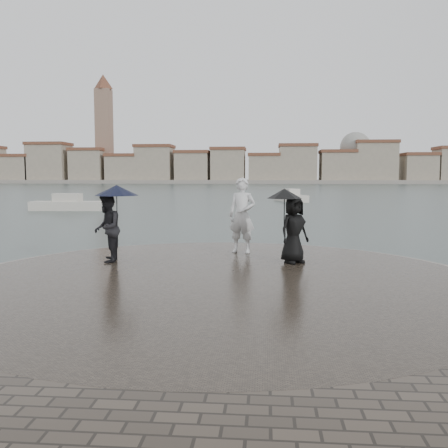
{
  "coord_description": "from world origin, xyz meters",
  "views": [
    {
      "loc": [
        1.06,
        -7.47,
        2.65
      ],
      "look_at": [
        0.0,
        4.8,
        1.45
      ],
      "focal_mm": 40.0,
      "sensor_mm": 36.0,
      "label": 1
    }
  ],
  "objects": [
    {
      "name": "visitor_left",
      "position": [
        -3.09,
        5.33,
        1.52
      ],
      "size": [
        1.25,
        1.18,
        2.04
      ],
      "color": "black",
      "rests_on": "quay_tip"
    },
    {
      "name": "far_skyline",
      "position": [
        -6.29,
        160.71,
        5.61
      ],
      "size": [
        260.0,
        20.0,
        37.0
      ],
      "color": "gray",
      "rests_on": "ground"
    },
    {
      "name": "statue",
      "position": [
        0.33,
        7.23,
        1.48
      ],
      "size": [
        0.93,
        0.74,
        2.23
      ],
      "primitive_type": "imported",
      "rotation": [
        0.0,
        0.0,
        -0.28
      ],
      "color": "silver",
      "rests_on": "quay_tip"
    },
    {
      "name": "boats",
      "position": [
        5.09,
        36.16,
        0.38
      ],
      "size": [
        45.54,
        18.76,
        1.5
      ],
      "color": "beige",
      "rests_on": "ground"
    },
    {
      "name": "quay_tip",
      "position": [
        0.0,
        3.5,
        0.18
      ],
      "size": [
        11.9,
        11.9,
        0.36
      ],
      "primitive_type": "cylinder",
      "color": "#2D261E",
      "rests_on": "ground"
    },
    {
      "name": "ground",
      "position": [
        0.0,
        0.0,
        0.0
      ],
      "size": [
        400.0,
        400.0,
        0.0
      ],
      "primitive_type": "plane",
      "color": "#2B3835",
      "rests_on": "ground"
    },
    {
      "name": "kerb_ring",
      "position": [
        0.0,
        3.5,
        0.16
      ],
      "size": [
        12.5,
        12.5,
        0.32
      ],
      "primitive_type": "cylinder",
      "color": "gray",
      "rests_on": "ground"
    },
    {
      "name": "visitor_right",
      "position": [
        1.71,
        5.61,
        1.44
      ],
      "size": [
        1.23,
        1.06,
        1.95
      ],
      "color": "black",
      "rests_on": "quay_tip"
    }
  ]
}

